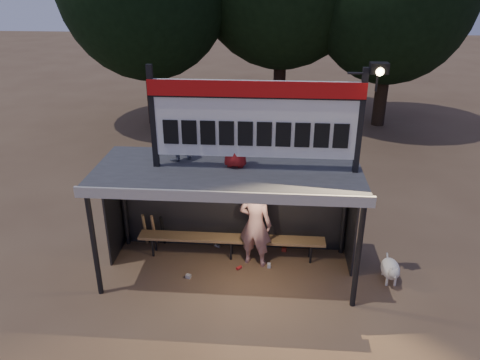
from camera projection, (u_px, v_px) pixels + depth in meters
The scene contains 10 objects.
ground at pixel (229, 271), 9.70m from camera, with size 80.00×80.00×0.00m, color brown.
player at pixel (255, 224), 9.58m from camera, with size 0.69×0.45×1.89m, color silver.
child_a at pixel (176, 132), 8.91m from camera, with size 0.55×0.43×1.14m, color gray.
child_b at pixel (235, 138), 8.60m from camera, with size 0.55×0.36×1.12m, color maroon.
dugout_shelter at pixel (229, 185), 9.17m from camera, with size 5.10×2.08×2.32m.
scoreboard_assembly at pixel (258, 117), 8.29m from camera, with size 4.10×0.27×1.99m.
bench at pixel (231, 239), 10.02m from camera, with size 4.00×0.35×0.48m.
dog at pixel (391, 269), 9.28m from camera, with size 0.36×0.81×0.49m.
bats at pixel (154, 230), 10.39m from camera, with size 0.48×0.33×0.84m.
litter at pixel (240, 261), 9.98m from camera, with size 2.06×1.29×0.08m.
Camera 1 is at (0.85, -8.03, 5.71)m, focal length 35.00 mm.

